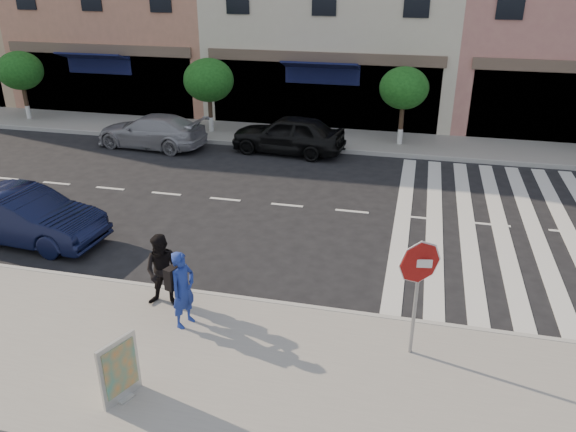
# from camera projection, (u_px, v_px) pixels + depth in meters

# --- Properties ---
(ground) EXTENTS (120.00, 120.00, 0.00)m
(ground) POSITION_uv_depth(u_px,v_px,m) (249.00, 268.00, 13.65)
(ground) COLOR black
(ground) RESTS_ON ground
(sidewalk_near) EXTENTS (60.00, 4.50, 0.15)m
(sidewalk_near) POSITION_uv_depth(u_px,v_px,m) (188.00, 364.00, 10.30)
(sidewalk_near) COLOR gray
(sidewalk_near) RESTS_ON ground
(sidewalk_far) EXTENTS (60.00, 3.00, 0.15)m
(sidewalk_far) POSITION_uv_depth(u_px,v_px,m) (326.00, 139.00, 23.36)
(sidewalk_far) COLOR gray
(sidewalk_far) RESTS_ON ground
(street_tree_wa) EXTENTS (2.00, 2.00, 3.05)m
(street_tree_wa) POSITION_uv_depth(u_px,v_px,m) (20.00, 71.00, 25.22)
(street_tree_wa) COLOR #473323
(street_tree_wa) RESTS_ON sidewalk_far
(street_tree_wb) EXTENTS (2.10, 2.10, 3.06)m
(street_tree_wb) POSITION_uv_depth(u_px,v_px,m) (209.00, 80.00, 23.32)
(street_tree_wb) COLOR #473323
(street_tree_wb) RESTS_ON sidewalk_far
(street_tree_c) EXTENTS (1.90, 1.90, 3.04)m
(street_tree_c) POSITION_uv_depth(u_px,v_px,m) (404.00, 88.00, 21.60)
(street_tree_c) COLOR #473323
(street_tree_c) RESTS_ON sidewalk_far
(stop_sign) EXTENTS (0.82, 0.17, 2.33)m
(stop_sign) POSITION_uv_depth(u_px,v_px,m) (419.00, 273.00, 9.77)
(stop_sign) COLOR gray
(stop_sign) RESTS_ON sidewalk_near
(photographer) EXTENTS (0.56, 0.68, 1.61)m
(photographer) POSITION_uv_depth(u_px,v_px,m) (183.00, 289.00, 10.98)
(photographer) COLOR navy
(photographer) RESTS_ON sidewalk_near
(walker) EXTENTS (0.85, 0.69, 1.63)m
(walker) POSITION_uv_depth(u_px,v_px,m) (163.00, 271.00, 11.62)
(walker) COLOR black
(walker) RESTS_ON sidewalk_near
(poster_board) EXTENTS (0.35, 0.73, 1.16)m
(poster_board) POSITION_uv_depth(u_px,v_px,m) (120.00, 371.00, 9.15)
(poster_board) COLOR beige
(poster_board) RESTS_ON sidewalk_near
(car_near_mid) EXTENTS (4.41, 1.79, 1.42)m
(car_near_mid) POSITION_uv_depth(u_px,v_px,m) (24.00, 217.00, 14.71)
(car_near_mid) COLOR black
(car_near_mid) RESTS_ON ground
(car_far_left) EXTENTS (4.63, 2.22, 1.30)m
(car_far_left) POSITION_uv_depth(u_px,v_px,m) (151.00, 131.00, 22.36)
(car_far_left) COLOR #99989D
(car_far_left) RESTS_ON ground
(car_far_mid) EXTENTS (4.50, 2.15, 1.48)m
(car_far_mid) POSITION_uv_depth(u_px,v_px,m) (288.00, 134.00, 21.65)
(car_far_mid) COLOR black
(car_far_mid) RESTS_ON ground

